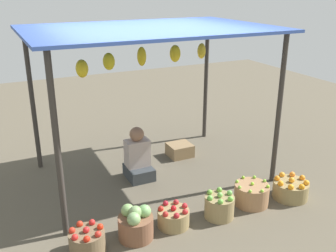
{
  "coord_description": "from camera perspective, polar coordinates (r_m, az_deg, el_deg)",
  "views": [
    {
      "loc": [
        -2.05,
        -4.84,
        2.7
      ],
      "look_at": [
        0.0,
        -0.56,
        0.95
      ],
      "focal_mm": 41.38,
      "sensor_mm": 36.0,
      "label": 1
    }
  ],
  "objects": [
    {
      "name": "ground_plane",
      "position": [
        5.91,
        -2.38,
        -6.95
      ],
      "size": [
        14.0,
        14.0,
        0.0
      ],
      "primitive_type": "plane",
      "color": "brown"
    },
    {
      "name": "market_stall_structure",
      "position": [
        5.31,
        -2.78,
        12.49
      ],
      "size": [
        3.27,
        2.23,
        2.16
      ],
      "color": "#38332D",
      "rests_on": "ground"
    },
    {
      "name": "vendor_person",
      "position": [
        5.68,
        -4.45,
        -4.81
      ],
      "size": [
        0.36,
        0.44,
        0.78
      ],
      "color": "#353A3D",
      "rests_on": "ground"
    },
    {
      "name": "basket_red_tomatoes",
      "position": [
        4.36,
        -11.82,
        -16.29
      ],
      "size": [
        0.38,
        0.38,
        0.31
      ],
      "color": "brown",
      "rests_on": "ground"
    },
    {
      "name": "basket_cabbages",
      "position": [
        4.47,
        -4.79,
        -14.18
      ],
      "size": [
        0.4,
        0.4,
        0.4
      ],
      "color": "brown",
      "rests_on": "ground"
    },
    {
      "name": "basket_red_apples",
      "position": [
        4.68,
        0.81,
        -13.28
      ],
      "size": [
        0.38,
        0.38,
        0.27
      ],
      "color": "#968051",
      "rests_on": "ground"
    },
    {
      "name": "basket_green_apples",
      "position": [
        4.86,
        7.58,
        -11.62
      ],
      "size": [
        0.36,
        0.36,
        0.34
      ],
      "color": "#937D51",
      "rests_on": "ground"
    },
    {
      "name": "basket_limes",
      "position": [
        5.2,
        12.19,
        -9.77
      ],
      "size": [
        0.45,
        0.45,
        0.31
      ],
      "color": "#A1754F",
      "rests_on": "ground"
    },
    {
      "name": "basket_oranges",
      "position": [
        5.48,
        17.6,
        -8.84
      ],
      "size": [
        0.46,
        0.46,
        0.3
      ],
      "color": "olive",
      "rests_on": "ground"
    },
    {
      "name": "wooden_crate_near_vendor",
      "position": [
        6.44,
        1.75,
        -3.54
      ],
      "size": [
        0.38,
        0.35,
        0.21
      ],
      "primitive_type": "cube",
      "color": "#8E714C",
      "rests_on": "ground"
    }
  ]
}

